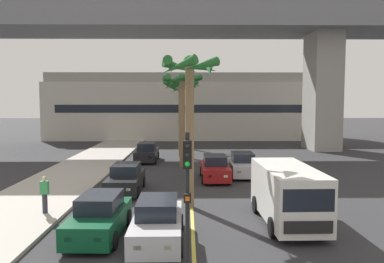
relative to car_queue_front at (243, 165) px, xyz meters
name	(u,v)px	position (x,y,z in m)	size (l,w,h in m)	color
sidewalk_left	(31,201)	(-11.55, -6.65, -0.65)	(4.80, 80.00, 0.15)	#ADA89E
lane_stripe_center	(190,172)	(-3.55, 1.35, -0.72)	(0.14, 56.00, 0.01)	#DBCC4C
bridge_overpass	(201,26)	(-2.29, 13.97, 12.01)	(70.80, 8.00, 16.22)	slate
pier_building_backdrop	(189,107)	(-3.55, 26.07, 3.54)	(37.19, 8.04, 8.65)	beige
car_queue_front	(243,165)	(0.00, 0.00, 0.00)	(1.90, 4.14, 1.56)	#B7BABF
car_queue_second	(215,169)	(-1.97, -1.30, 0.00)	(1.85, 4.11, 1.56)	maroon
car_queue_third	(126,179)	(-7.17, -4.54, 0.00)	(1.85, 4.11, 1.56)	black
car_queue_fourth	(147,153)	(-7.14, 6.14, 0.00)	(1.85, 4.11, 1.56)	black
car_queue_fifth	(157,223)	(-4.82, -12.08, 0.00)	(1.86, 4.12, 1.56)	#B7BABF
car_queue_sixth	(100,217)	(-7.04, -11.38, 0.00)	(1.94, 4.15, 1.56)	#0C4728
delivery_van	(287,193)	(0.34, -10.07, 0.57)	(2.22, 5.28, 2.36)	silver
traffic_light_median_near	(187,186)	(-3.76, -15.03, 1.99)	(0.24, 0.37, 4.20)	black
palm_tree_near_median	(182,98)	(-4.27, 15.45, 4.68)	(2.91, 2.99, 6.98)	brown
palm_tree_mid_median	(182,93)	(-4.15, 3.64, 4.93)	(3.24, 3.42, 7.15)	brown
palm_tree_far_median	(181,96)	(-4.32, 8.93, 4.77)	(3.35, 3.39, 7.07)	brown
palm_tree_farthest_median	(190,90)	(-3.63, -7.58, 4.84)	(2.84, 2.95, 7.17)	brown
pedestrian_near_crosswalk	(45,194)	(-10.00, -8.93, 0.28)	(0.34, 0.22, 1.62)	#2D2D38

